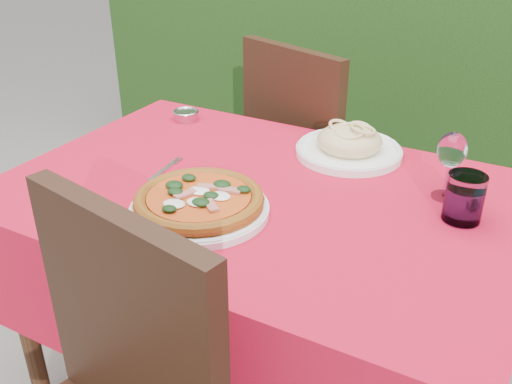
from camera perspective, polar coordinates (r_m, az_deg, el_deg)
The scene contains 9 objects.
hedge at distance 2.76m, azimuth 16.62°, elevation 16.69°, with size 3.20×0.55×1.78m.
dining_table at distance 1.48m, azimuth 0.26°, elevation -4.88°, with size 1.26×0.86×0.75m.
chair_far at distance 2.07m, azimuth 5.44°, elevation 3.56°, with size 0.55×0.55×0.96m.
pizza_plate at distance 1.30m, azimuth -5.70°, elevation -1.08°, with size 0.32×0.32×0.06m.
pasta_plate at distance 1.60m, azimuth 9.29°, elevation 4.66°, with size 0.29×0.29×0.08m.
water_glass at distance 1.33m, azimuth 20.07°, elevation -0.77°, with size 0.08×0.08×0.11m.
wine_glass at distance 1.39m, azimuth 18.98°, elevation 3.73°, with size 0.07×0.07×0.17m.
fork at distance 1.51m, azimuth -9.35°, elevation 2.07°, with size 0.02×0.17×0.00m, color silver.
steel_ramekin at distance 1.86m, azimuth -7.02°, elevation 7.58°, with size 0.08×0.08×0.03m, color silver.
Camera 1 is at (0.60, -1.10, 1.40)m, focal length 40.00 mm.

